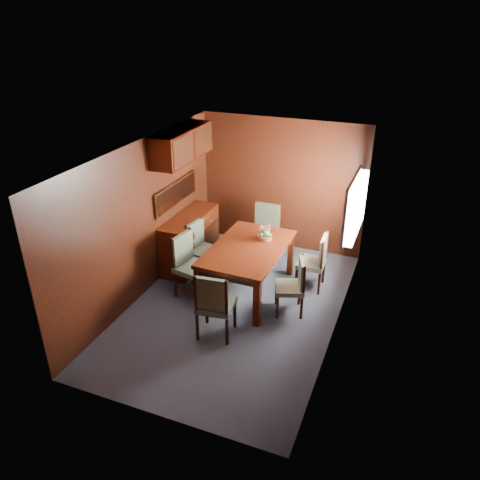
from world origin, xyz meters
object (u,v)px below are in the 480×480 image
at_px(chair_right_near, 294,283).
at_px(sideboard, 190,240).
at_px(chair_head, 214,302).
at_px(dining_table, 248,253).
at_px(chair_left_near, 189,261).
at_px(flower_centerpiece, 265,232).

bearing_deg(chair_right_near, sideboard, 49.63).
distance_m(chair_right_near, chair_head, 1.28).
relative_size(dining_table, chair_left_near, 1.68).
distance_m(dining_table, flower_centerpiece, 0.45).
relative_size(sideboard, chair_head, 1.38).
bearing_deg(flower_centerpiece, sideboard, 174.11).
relative_size(dining_table, flower_centerpiece, 7.08).
bearing_deg(chair_right_near, chair_left_near, 73.68).
height_order(sideboard, chair_right_near, sideboard).
height_order(dining_table, chair_left_near, chair_left_near).
relative_size(chair_left_near, chair_head, 1.01).
distance_m(chair_left_near, flower_centerpiece, 1.27).
height_order(sideboard, flower_centerpiece, flower_centerpiece).
relative_size(chair_right_near, flower_centerpiece, 3.65).
bearing_deg(chair_head, flower_centerpiece, 77.43).
distance_m(sideboard, dining_table, 1.38).
bearing_deg(chair_head, dining_table, 82.69).
relative_size(sideboard, flower_centerpiece, 5.77).
distance_m(sideboard, flower_centerpiece, 1.49).
relative_size(chair_left_near, flower_centerpiece, 4.22).
bearing_deg(sideboard, chair_left_near, -63.70).
bearing_deg(chair_head, chair_left_near, 126.62).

